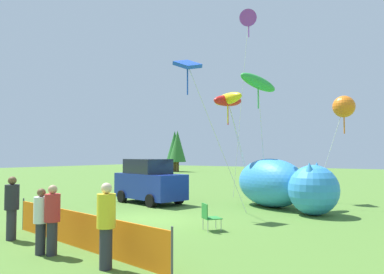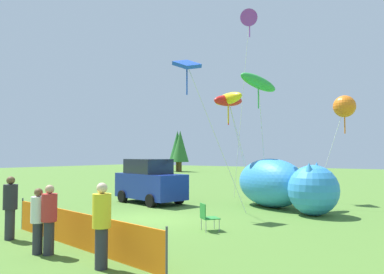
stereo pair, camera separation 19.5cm
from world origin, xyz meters
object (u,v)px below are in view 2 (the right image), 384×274
Objects in this scene: parked_car at (150,182)px; folding_chair at (207,215)px; spectator_in_grey_shirt at (49,217)px; kite_orange_flower at (344,107)px; inflatable_cat at (281,186)px; kite_yellow_hero at (228,99)px; spectator_in_green_shirt at (10,205)px; spectator_in_yellow_shirt at (38,218)px; spectator_in_black_shirt at (102,222)px; kite_blue_box at (188,67)px; kite_red_lizard at (228,101)px; kite_green_fish at (258,83)px; kite_purple_delta at (249,16)px.

parked_car is 7.57m from folding_chair.
kite_orange_flower is at bearing 71.85° from spectator_in_grey_shirt.
spectator_in_grey_shirt is (-1.81, -10.94, -0.12)m from inflatable_cat.
spectator_in_green_shirt is at bearing -95.99° from kite_yellow_hero.
inflatable_cat is at bearing 79.20° from spectator_in_yellow_shirt.
kite_orange_flower is (5.52, 1.44, -0.65)m from kite_yellow_hero.
spectator_in_black_shirt is at bearing -41.22° from parked_car.
kite_orange_flower reaches higher than parked_car.
spectator_in_green_shirt is 0.28× the size of kite_blue_box.
kite_red_lizard is at bearing 95.06° from spectator_in_yellow_shirt.
kite_blue_box reaches higher than spectator_in_grey_shirt.
spectator_in_black_shirt is 0.28× the size of kite_green_fish.
kite_yellow_hero is (-1.87, 0.29, -0.62)m from kite_green_fish.
kite_red_lizard is (-0.07, 0.15, -0.07)m from kite_yellow_hero.
parked_car is 4.83× the size of folding_chair.
spectator_in_yellow_shirt is 17.85m from kite_purple_delta.
spectator_in_green_shirt is at bearing -104.21° from kite_blue_box.
folding_chair is (6.24, -4.25, -0.60)m from parked_car.
kite_red_lizard is (-0.60, 4.58, -0.85)m from kite_blue_box.
spectator_in_black_shirt is at bearing -138.80° from folding_chair.
parked_car reaches higher than folding_chair.
kite_yellow_hero is 4.53m from kite_blue_box.
kite_green_fish is 6.28m from kite_purple_delta.
spectator_in_grey_shirt reaches higher than folding_chair.
kite_green_fish reaches higher than kite_red_lizard.
inflatable_cat is at bearing -47.92° from kite_purple_delta.
spectator_in_black_shirt is 12.41m from kite_green_fish.
kite_orange_flower is at bearing 36.93° from parked_car.
kite_green_fish is at bearing -8.66° from kite_yellow_hero.
kite_red_lizard is at bearing 61.30° from folding_chair.
spectator_in_green_shirt is (-4.25, -10.58, -0.05)m from inflatable_cat.
parked_car reaches higher than spectator_in_black_shirt.
kite_purple_delta is at bearing 95.89° from spectator_in_grey_shirt.
folding_chair is at bearing -62.05° from inflatable_cat.
parked_car is at bearing 116.83° from spectator_in_grey_shirt.
kite_blue_box is (-0.44, 7.19, 5.33)m from spectator_in_yellow_shirt.
parked_car is 11.70m from kite_purple_delta.
kite_green_fish is at bearing 86.96° from spectator_in_grey_shirt.
spectator_in_black_shirt is 0.35× the size of kite_orange_flower.
parked_car is 10.32m from kite_orange_flower.
kite_blue_box is (3.82, -1.95, 5.13)m from parked_car.
kite_red_lizard is (-3.02, 6.88, 4.88)m from folding_chair.
kite_blue_box reaches higher than folding_chair.
kite_blue_box reaches higher than parked_car.
kite_blue_box is 4.70m from kite_red_lizard.
parked_car is at bearing -134.11° from inflatable_cat.
spectator_in_black_shirt is (6.54, -9.06, -0.07)m from parked_car.
inflatable_cat reaches higher than spectator_in_yellow_shirt.
spectator_in_yellow_shirt is at bearing -12.33° from spectator_in_green_shirt.
kite_red_lizard reaches higher than folding_chair.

